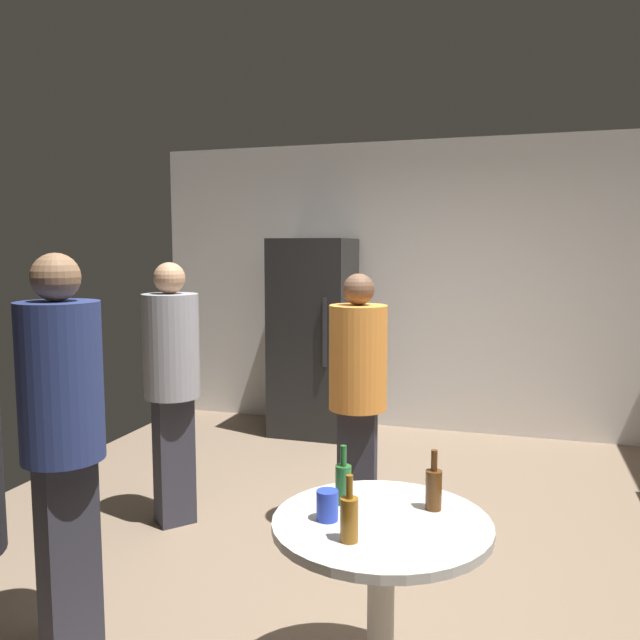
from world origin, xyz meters
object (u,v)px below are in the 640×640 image
at_px(person_in_gray_shirt, 172,373).
at_px(person_in_navy_shirt, 62,422).
at_px(person_in_orange_shirt, 358,385).
at_px(refrigerator, 314,337).
at_px(beer_bottle_amber, 349,517).
at_px(plastic_cup_blue, 327,505).
at_px(beer_bottle_brown, 434,488).
at_px(foreground_table, 381,547).
at_px(beer_bottle_green, 343,483).

bearing_deg(person_in_gray_shirt, person_in_navy_shirt, -39.71).
bearing_deg(person_in_orange_shirt, refrigerator, -161.42).
bearing_deg(beer_bottle_amber, plastic_cup_blue, 130.10).
xyz_separation_m(beer_bottle_brown, plastic_cup_blue, (-0.36, -0.21, -0.03)).
distance_m(beer_bottle_amber, person_in_gray_shirt, 2.08).
distance_m(person_in_gray_shirt, person_in_orange_shirt, 1.15).
distance_m(beer_bottle_amber, person_in_navy_shirt, 1.31).
height_order(person_in_navy_shirt, person_in_orange_shirt, person_in_navy_shirt).
distance_m(refrigerator, person_in_navy_shirt, 3.42).
relative_size(beer_bottle_brown, person_in_gray_shirt, 0.14).
xyz_separation_m(refrigerator, beer_bottle_amber, (1.28, -3.60, -0.08)).
relative_size(foreground_table, beer_bottle_green, 3.48).
xyz_separation_m(beer_bottle_brown, person_in_orange_shirt, (-0.60, 1.25, 0.10)).
xyz_separation_m(beer_bottle_brown, beer_bottle_green, (-0.34, -0.05, 0.00)).
height_order(person_in_navy_shirt, person_in_gray_shirt, person_in_navy_shirt).
bearing_deg(refrigerator, person_in_orange_shirt, -65.44).
height_order(foreground_table, beer_bottle_amber, beer_bottle_amber).
height_order(plastic_cup_blue, person_in_gray_shirt, person_in_gray_shirt).
xyz_separation_m(person_in_navy_shirt, person_in_orange_shirt, (0.92, 1.42, -0.08)).
distance_m(beer_bottle_amber, beer_bottle_green, 0.32).
relative_size(beer_bottle_amber, person_in_orange_shirt, 0.15).
bearing_deg(beer_bottle_brown, beer_bottle_amber, -123.97).
distance_m(foreground_table, person_in_navy_shirt, 1.40).
bearing_deg(person_in_gray_shirt, refrigerator, 124.77).
height_order(beer_bottle_amber, person_in_gray_shirt, person_in_gray_shirt).
relative_size(person_in_navy_shirt, person_in_gray_shirt, 1.04).
height_order(refrigerator, beer_bottle_green, refrigerator).
bearing_deg(plastic_cup_blue, beer_bottle_brown, 30.63).
distance_m(foreground_table, person_in_gray_shirt, 2.02).
height_order(beer_bottle_amber, person_in_orange_shirt, person_in_orange_shirt).
distance_m(beer_bottle_amber, person_in_orange_shirt, 1.64).
relative_size(foreground_table, person_in_navy_shirt, 0.47).
relative_size(refrigerator, beer_bottle_amber, 7.83).
relative_size(beer_bottle_amber, plastic_cup_blue, 2.09).
relative_size(plastic_cup_blue, person_in_orange_shirt, 0.07).
height_order(refrigerator, beer_bottle_amber, refrigerator).
relative_size(beer_bottle_green, plastic_cup_blue, 2.09).
bearing_deg(person_in_orange_shirt, person_in_gray_shirt, -87.64).
bearing_deg(beer_bottle_brown, person_in_orange_shirt, 115.72).
distance_m(foreground_table, person_in_orange_shirt, 1.49).
height_order(plastic_cup_blue, person_in_orange_shirt, person_in_orange_shirt).
xyz_separation_m(beer_bottle_amber, person_in_orange_shirt, (-0.36, 1.60, 0.10)).
bearing_deg(beer_bottle_green, foreground_table, -30.98).
height_order(plastic_cup_blue, person_in_navy_shirt, person_in_navy_shirt).
bearing_deg(refrigerator, plastic_cup_blue, -71.46).
bearing_deg(person_in_orange_shirt, foreground_table, 11.25).
bearing_deg(beer_bottle_amber, foreground_table, 70.88).
bearing_deg(foreground_table, person_in_navy_shirt, -178.97).
relative_size(beer_bottle_amber, beer_bottle_green, 1.00).
relative_size(beer_bottle_brown, plastic_cup_blue, 2.09).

